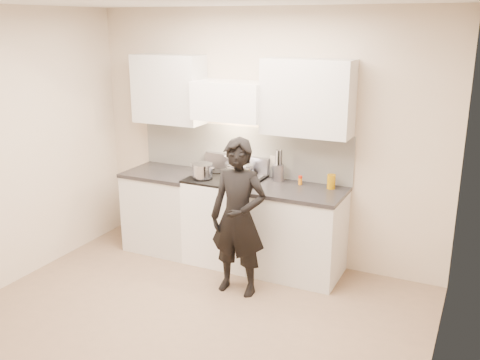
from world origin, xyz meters
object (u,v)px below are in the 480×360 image
(counter_right, at_px, (298,232))
(wok, at_px, (240,167))
(person, at_px, (238,218))
(utensil_crock, at_px, (278,171))
(stove, at_px, (226,219))

(counter_right, distance_m, wok, 0.93)
(wok, distance_m, person, 0.84)
(counter_right, xyz_separation_m, wok, (-0.71, 0.11, 0.59))
(wok, bearing_deg, utensil_crock, 12.76)
(person, bearing_deg, utensil_crock, 82.88)
(counter_right, relative_size, wok, 2.29)
(counter_right, bearing_deg, wok, 171.03)
(stove, height_order, counter_right, stove)
(counter_right, distance_m, person, 0.78)
(utensil_crock, bearing_deg, wok, -167.24)
(wok, relative_size, utensil_crock, 1.21)
(stove, bearing_deg, utensil_crock, 21.34)
(person, bearing_deg, stove, 124.21)
(counter_right, bearing_deg, stove, -180.00)
(counter_right, relative_size, person, 0.60)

